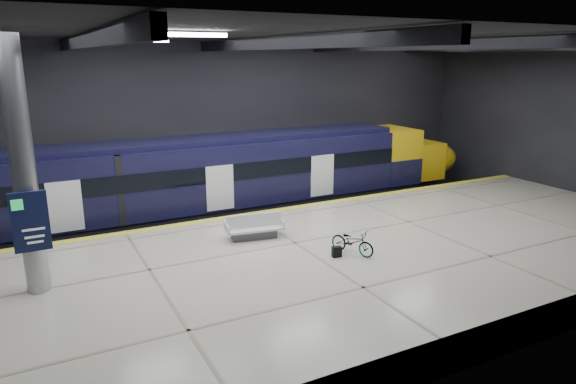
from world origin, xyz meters
TOP-DOWN VIEW (x-y plane):
  - ground at (0.00, 0.00)m, footprint 30.00×30.00m
  - room_shell at (-0.00, 0.00)m, footprint 30.10×16.10m
  - platform at (0.00, -2.50)m, footprint 30.00×11.00m
  - safety_strip at (0.00, 2.75)m, footprint 30.00×0.40m
  - rails at (0.00, 5.50)m, footprint 30.00×1.52m
  - train at (-2.05, 5.50)m, footprint 29.40×2.84m
  - bench at (-1.07, 0.07)m, footprint 2.13×1.17m
  - bicycle at (1.18, -2.74)m, footprint 1.14×1.65m
  - pannier_bag at (0.58, -2.74)m, footprint 0.33×0.23m
  - info_column at (-8.00, -1.03)m, footprint 0.90×0.78m

SIDE VIEW (x-z plane):
  - ground at x=0.00m, z-range 0.00..0.00m
  - rails at x=0.00m, z-range 0.00..0.16m
  - platform at x=0.00m, z-range 0.00..1.10m
  - safety_strip at x=0.00m, z-range 1.10..1.11m
  - pannier_bag at x=0.58m, z-range 1.10..1.45m
  - bench at x=-1.07m, z-range 0.97..1.86m
  - bicycle at x=1.18m, z-range 1.10..1.92m
  - train at x=-2.05m, z-range 0.16..3.95m
  - info_column at x=-8.00m, z-range 1.01..7.91m
  - room_shell at x=0.00m, z-range 1.69..9.74m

